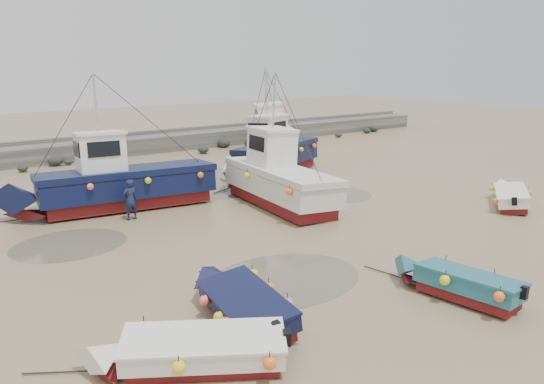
{
  "coord_description": "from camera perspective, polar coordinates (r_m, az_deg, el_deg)",
  "views": [
    {
      "loc": [
        -13.4,
        -15.72,
        6.88
      ],
      "look_at": [
        -0.79,
        1.94,
        1.4
      ],
      "focal_mm": 35.0,
      "sensor_mm": 36.0,
      "label": 1
    }
  ],
  "objects": [
    {
      "name": "seawall",
      "position": [
        40.52,
        -15.76,
        4.76
      ],
      "size": [
        60.0,
        4.92,
        1.5
      ],
      "color": "slate",
      "rests_on": "ground"
    },
    {
      "name": "puddle_c",
      "position": [
        21.68,
        -20.95,
        -5.29
      ],
      "size": [
        4.31,
        4.31,
        0.01
      ],
      "primitive_type": "cylinder",
      "color": "#5D5548",
      "rests_on": "ground"
    },
    {
      "name": "dinghy_2",
      "position": [
        16.74,
        19.22,
        -8.82
      ],
      "size": [
        2.02,
        5.17,
        1.43
      ],
      "rotation": [
        0.0,
        0.0,
        0.17
      ],
      "color": "maroon",
      "rests_on": "ground"
    },
    {
      "name": "cabin_boat_3",
      "position": [
        40.08,
        0.11,
        6.25
      ],
      "size": [
        6.0,
        9.25,
        6.22
      ],
      "rotation": [
        0.0,
        0.0,
        -0.47
      ],
      "color": "maroon",
      "rests_on": "ground"
    },
    {
      "name": "dinghy_3",
      "position": [
        28.0,
        24.41,
        -0.18
      ],
      "size": [
        4.99,
        3.8,
        1.43
      ],
      "rotation": [
        0.0,
        0.0,
        -0.96
      ],
      "color": "maroon",
      "rests_on": "ground"
    },
    {
      "name": "cabin_boat_2",
      "position": [
        31.98,
        0.01,
        4.23
      ],
      "size": [
        9.26,
        4.96,
        6.22
      ],
      "rotation": [
        0.0,
        0.0,
        1.95
      ],
      "color": "maroon",
      "rests_on": "ground"
    },
    {
      "name": "puddle_a",
      "position": [
        17.23,
        1.18,
        -9.35
      ],
      "size": [
        5.4,
        5.4,
        0.01
      ],
      "primitive_type": "cylinder",
      "color": "#5D5548",
      "rests_on": "ground"
    },
    {
      "name": "person",
      "position": [
        24.14,
        -14.86,
        -2.88
      ],
      "size": [
        0.71,
        0.51,
        1.81
      ],
      "primitive_type": "imported",
      "rotation": [
        0.0,
        0.0,
        3.27
      ],
      "color": "#171D3A",
      "rests_on": "ground"
    },
    {
      "name": "cabin_boat_1",
      "position": [
        25.63,
        0.1,
        1.67
      ],
      "size": [
        3.41,
        10.34,
        6.22
      ],
      "rotation": [
        0.0,
        0.0,
        -0.09
      ],
      "color": "maroon",
      "rests_on": "ground"
    },
    {
      "name": "dinghy_1",
      "position": [
        14.67,
        -3.14,
        -11.4
      ],
      "size": [
        2.39,
        5.7,
        1.43
      ],
      "rotation": [
        0.0,
        0.0,
        -0.15
      ],
      "color": "maroon",
      "rests_on": "ground"
    },
    {
      "name": "puddle_b",
      "position": [
        27.81,
        6.97,
        -0.25
      ],
      "size": [
        3.59,
        3.59,
        0.01
      ],
      "primitive_type": "cylinder",
      "color": "#5D5548",
      "rests_on": "ground"
    },
    {
      "name": "dinghy_0",
      "position": [
        12.62,
        -9.08,
        -16.14
      ],
      "size": [
        5.42,
        3.68,
        1.43
      ],
      "rotation": [
        0.0,
        0.0,
        1.03
      ],
      "color": "maroon",
      "rests_on": "ground"
    },
    {
      "name": "ground",
      "position": [
        21.77,
        4.68,
        -4.3
      ],
      "size": [
        120.0,
        120.0,
        0.0
      ],
      "primitive_type": "plane",
      "color": "#8D7855",
      "rests_on": "ground"
    },
    {
      "name": "cabin_boat_0",
      "position": [
        25.75,
        -16.7,
        1.05
      ],
      "size": [
        11.33,
        4.13,
        6.22
      ],
      "rotation": [
        0.0,
        0.0,
        1.44
      ],
      "color": "maroon",
      "rests_on": "ground"
    },
    {
      "name": "puddle_d",
      "position": [
        30.83,
        -7.2,
        1.17
      ],
      "size": [
        6.77,
        6.77,
        0.01
      ],
      "primitive_type": "cylinder",
      "color": "#5D5548",
      "rests_on": "ground"
    }
  ]
}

